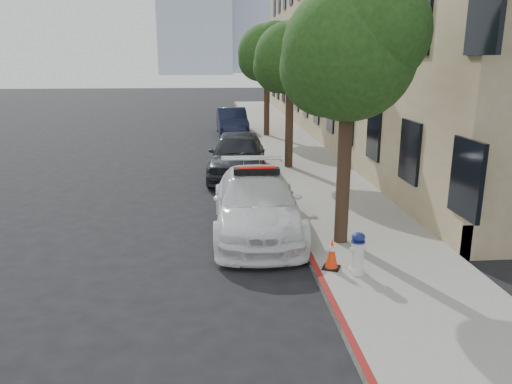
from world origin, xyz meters
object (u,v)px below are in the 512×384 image
at_px(police_car, 256,203).
at_px(traffic_cone, 332,254).
at_px(parked_car_far, 232,121).
at_px(fire_hydrant, 358,253).
at_px(parked_car_mid, 238,155).

distance_m(police_car, traffic_cone, 2.97).
height_order(parked_car_far, fire_hydrant, parked_car_far).
height_order(fire_hydrant, traffic_cone, fire_hydrant).
bearing_deg(fire_hydrant, police_car, 102.25).
height_order(police_car, parked_car_mid, parked_car_mid).
bearing_deg(fire_hydrant, parked_car_far, 77.47).
bearing_deg(fire_hydrant, parked_car_mid, 84.31).
height_order(parked_car_mid, traffic_cone, parked_car_mid).
relative_size(parked_car_mid, fire_hydrant, 5.84).
distance_m(parked_car_mid, parked_car_far, 10.20).
distance_m(police_car, fire_hydrant, 3.39).
bearing_deg(police_car, fire_hydrant, -58.78).
bearing_deg(traffic_cone, fire_hydrant, -30.35).
xyz_separation_m(police_car, parked_car_mid, (-0.17, 5.88, 0.08)).
xyz_separation_m(police_car, fire_hydrant, (1.69, -2.94, -0.19)).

